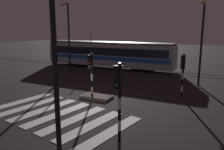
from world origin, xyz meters
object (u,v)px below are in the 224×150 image
traffic_light_corner_far_right (183,69)px  bollard_island_edge (56,91)px  street_lamp_trackside_left (67,30)px  tram (108,54)px  street_lamp_trackside_right (202,33)px  traffic_light_median_centre (91,70)px  traffic_light_corner_near_right (119,91)px  street_lamp_near_kerb (48,31)px

traffic_light_corner_far_right → bollard_island_edge: bearing=-152.9°
street_lamp_trackside_left → tram: size_ratio=0.45×
street_lamp_trackside_right → traffic_light_median_centre: bearing=-130.3°
traffic_light_corner_near_right → street_lamp_trackside_right: (1.98, 11.90, 2.20)m
traffic_light_corner_near_right → street_lamp_trackside_right: bearing=80.6°
traffic_light_corner_near_right → street_lamp_trackside_left: bearing=134.4°
traffic_light_median_centre → traffic_light_corner_near_right: bearing=-47.5°
bollard_island_edge → traffic_light_corner_near_right: bearing=-29.5°
street_lamp_trackside_left → bollard_island_edge: (4.99, -8.11, -4.20)m
street_lamp_near_kerb → bollard_island_edge: street_lamp_near_kerb is taller
traffic_light_corner_near_right → bollard_island_edge: size_ratio=3.17×
street_lamp_trackside_right → street_lamp_trackside_left: bearing=-179.8°
street_lamp_trackside_left → traffic_light_median_centre: bearing=-44.4°
traffic_light_corner_far_right → traffic_light_corner_near_right: size_ratio=0.91×
bollard_island_edge → street_lamp_trackside_right: bearing=43.5°
tram → street_lamp_near_kerb: bearing=-67.3°
traffic_light_corner_near_right → street_lamp_trackside_right: size_ratio=0.49×
street_lamp_trackside_left → street_lamp_near_kerb: (10.58, -14.78, 0.09)m
traffic_light_median_centre → traffic_light_corner_near_right: size_ratio=0.92×
traffic_light_median_centre → tram: tram is taller
street_lamp_trackside_right → traffic_light_corner_near_right: bearing=-99.4°
traffic_light_corner_near_right → bollard_island_edge: (-6.62, 3.74, -1.76)m
tram → bollard_island_edge: size_ratio=15.10×
traffic_light_corner_near_right → street_lamp_near_kerb: (-1.04, -2.93, 2.53)m
traffic_light_median_centre → street_lamp_trackside_left: bearing=135.6°
street_lamp_trackside_right → bollard_island_edge: bearing=-136.5°
traffic_light_median_centre → traffic_light_corner_far_right: size_ratio=1.02×
tram → traffic_light_corner_far_right: bearing=-40.7°
traffic_light_corner_far_right → bollard_island_edge: 9.03m
street_lamp_near_kerb → tram: 21.72m
traffic_light_corner_far_right → tram: (-10.62, 9.12, -0.35)m
street_lamp_trackside_right → street_lamp_trackside_left: 13.60m
street_lamp_trackside_left → bollard_island_edge: street_lamp_trackside_left is taller
traffic_light_corner_near_right → tram: 19.32m
street_lamp_near_kerb → bollard_island_edge: 9.70m
traffic_light_median_centre → street_lamp_trackside_right: street_lamp_trackside_right is taller
traffic_light_median_centre → traffic_light_corner_near_right: traffic_light_corner_near_right is taller
traffic_light_median_centre → tram: 13.35m
traffic_light_corner_far_right → tram: size_ratio=0.19×
street_lamp_trackside_right → tram: bearing=156.1°
traffic_light_median_centre → traffic_light_corner_far_right: (5.51, 3.20, -0.04)m
traffic_light_corner_far_right → street_lamp_trackside_left: bearing=162.6°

